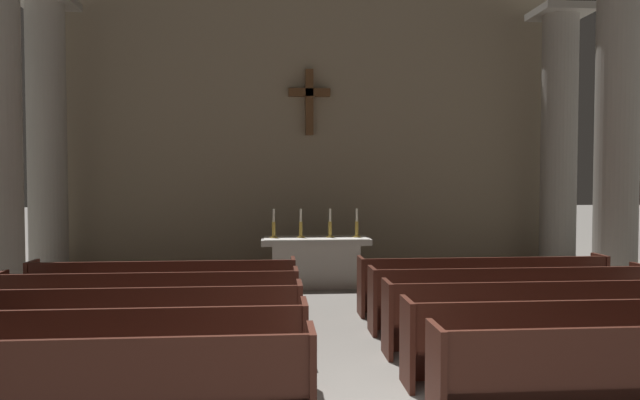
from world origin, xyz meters
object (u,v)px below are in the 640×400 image
object	(u,v)px
pew_left_row_2	(106,351)
candlestick_outer_left	(274,229)
altar	(315,261)
candlestick_inner_left	(301,229)
column_right_third	(617,140)
column_right_fourth	(559,146)
column_left_fourth	(47,144)
pew_right_row_5	(483,284)
pew_left_row_3	(132,324)
pew_right_row_3	(544,316)
pew_left_row_1	(70,389)
pew_right_row_2	(590,339)
candlestick_outer_right	(357,228)
candlestick_inner_right	(330,228)
pew_right_row_4	(509,298)
pew_left_row_5	(165,289)
pew_left_row_4	(150,304)

from	to	relation	value
pew_left_row_2	candlestick_outer_left	world-z (taller)	candlestick_outer_left
altar	candlestick_inner_left	xyz separation A→B (m)	(-0.30, 0.00, 0.66)
column_right_third	column_right_fourth	size ratio (longest dim) A/B	1.00
column_left_fourth	pew_right_row_5	bearing A→B (deg)	-23.69
pew_left_row_3	candlestick_inner_left	distance (m)	5.33
pew_right_row_3	pew_left_row_2	bearing A→B (deg)	-167.98
pew_left_row_3	pew_right_row_5	xyz separation A→B (m)	(5.14, 2.19, 0.00)
column_left_fourth	pew_left_row_2	bearing A→B (deg)	-65.96
pew_right_row_3	candlestick_outer_left	xyz separation A→B (m)	(-3.42, 4.77, 0.71)
pew_left_row_1	column_right_fourth	world-z (taller)	column_right_fourth
column_right_third	column_left_fourth	xyz separation A→B (m)	(-11.28, 2.27, 0.00)
pew_left_row_1	pew_left_row_2	size ratio (longest dim) A/B	1.00
pew_left_row_3	pew_right_row_2	world-z (taller)	same
column_right_third	candlestick_inner_left	xyz separation A→B (m)	(-5.94, 1.25, -1.75)
pew_left_row_1	candlestick_outer_left	world-z (taller)	candlestick_outer_left
pew_right_row_2	candlestick_outer_right	size ratio (longest dim) A/B	7.01
pew_left_row_1	column_right_third	xyz separation A→B (m)	(8.21, 5.71, 2.46)
candlestick_outer_right	pew_right_row_3	bearing A→B (deg)	-70.17
pew_right_row_2	pew_right_row_3	xyz separation A→B (m)	(0.00, 1.09, 0.00)
pew_left_row_3	candlestick_inner_right	xyz separation A→B (m)	(2.87, 4.77, 0.71)
pew_right_row_4	candlestick_inner_left	bearing A→B (deg)	128.00
pew_right_row_4	candlestick_inner_left	distance (m)	4.71
pew_left_row_5	pew_right_row_4	bearing A→B (deg)	-12.02
pew_right_row_4	pew_left_row_1	bearing A→B (deg)	-147.43
pew_right_row_2	candlestick_inner_left	size ratio (longest dim) A/B	7.01
candlestick_inner_right	candlestick_outer_right	xyz separation A→B (m)	(0.55, 0.00, 0.00)
candlestick_outer_left	candlestick_inner_right	xyz separation A→B (m)	(1.15, 0.00, 0.00)
candlestick_outer_left	candlestick_outer_right	size ratio (longest dim) A/B	1.00
pew_left_row_2	pew_right_row_5	xyz separation A→B (m)	(5.14, 3.28, 0.00)
pew_right_row_5	column_right_fourth	distance (m)	5.33
pew_left_row_3	pew_right_row_5	world-z (taller)	same
pew_left_row_2	pew_left_row_5	xyz separation A→B (m)	(0.00, 3.28, 0.00)
pew_right_row_2	candlestick_inner_left	world-z (taller)	candlestick_inner_left
pew_left_row_1	pew_left_row_4	xyz separation A→B (m)	(0.00, 3.28, 0.00)
pew_right_row_5	candlestick_outer_right	xyz separation A→B (m)	(-1.72, 2.58, 0.71)
pew_left_row_1	candlestick_inner_right	xyz separation A→B (m)	(2.87, 6.95, 0.71)
pew_right_row_5	candlestick_inner_right	distance (m)	3.51
pew_right_row_3	column_left_fourth	bearing A→B (deg)	144.80
altar	pew_right_row_2	bearing A→B (deg)	-66.33
pew_left_row_5	pew_left_row_3	bearing A→B (deg)	-90.00
pew_left_row_4	column_right_fourth	distance (m)	9.77
pew_right_row_2	pew_right_row_3	world-z (taller)	same
candlestick_inner_left	pew_left_row_1	bearing A→B (deg)	-108.07
pew_left_row_5	pew_left_row_4	bearing A→B (deg)	-90.00
pew_left_row_3	pew_left_row_2	bearing A→B (deg)	-90.00
column_right_fourth	candlestick_outer_left	xyz separation A→B (m)	(-6.49, -1.02, -1.75)
candlestick_inner_left	pew_left_row_4	bearing A→B (deg)	-121.71
pew_left_row_1	column_left_fourth	world-z (taller)	column_left_fourth
pew_right_row_5	altar	world-z (taller)	altar
pew_left_row_5	candlestick_outer_right	world-z (taller)	candlestick_outer_right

